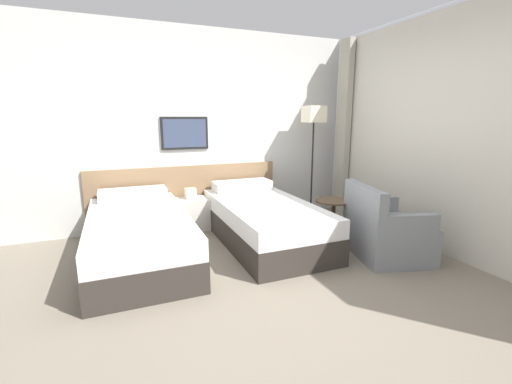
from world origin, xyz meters
The scene contains 9 objects.
ground_plane centered at (0.00, 0.00, 0.00)m, with size 16.00×16.00×0.00m, color slate.
wall_headboard centered at (-0.02, 2.17, 1.30)m, with size 10.00×0.10×2.70m.
wall_window centered at (2.19, -0.07, 1.34)m, with size 0.21×4.64×2.70m.
bed_near_door centered at (-1.02, 1.10, 0.26)m, with size 1.01×2.03×0.63m.
bed_near_window centered at (0.44, 1.10, 0.26)m, with size 1.01×2.03×0.63m.
nightstand centered at (-0.29, 1.89, 0.23)m, with size 0.48×0.34×0.58m.
floor_lamp centered at (1.51, 1.74, 1.44)m, with size 0.27×0.27×1.68m.
side_table centered at (1.28, 0.83, 0.36)m, with size 0.46×0.46×0.51m.
armchair centered at (1.50, 0.16, 0.27)m, with size 0.90×1.01×0.81m.
Camera 1 is at (-1.19, -2.62, 1.51)m, focal length 24.00 mm.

